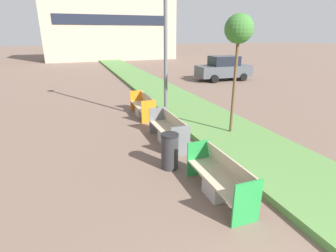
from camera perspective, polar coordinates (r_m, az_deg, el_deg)
The scene contains 9 objects.
planter_grass_strip at distance 13.70m, azimuth 2.38°, elevation 5.11°, with size 2.80×120.00×0.18m.
building_backdrop at distance 39.54m, azimuth -12.48°, elevation 20.79°, with size 17.39×5.84×9.35m.
bench_green_frame at distance 6.10m, azimuth 11.27°, elevation -11.69°, with size 0.65×2.07×0.94m.
bench_grey_frame at distance 8.78m, azimuth 0.17°, elevation -1.31°, with size 0.65×2.22×0.94m.
bench_orange_frame at distance 11.75m, azimuth -5.43°, elevation 3.99°, with size 0.65×2.10×0.94m.
litter_bin at distance 7.08m, azimuth 0.38°, elevation -5.49°, with size 0.48×0.48×1.00m.
street_lamp_post at distance 10.30m, azimuth -0.55°, elevation 22.58°, with size 0.24×0.44×7.33m.
sapling_tree_near at distance 9.08m, azimuth 15.17°, elevation 19.27°, with size 0.92×0.92×4.10m.
parked_car_distant at distance 21.38m, azimuth 11.99°, elevation 12.16°, with size 4.27×2.00×1.86m.
Camera 1 is at (-1.93, -0.24, 3.49)m, focal length 28.00 mm.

